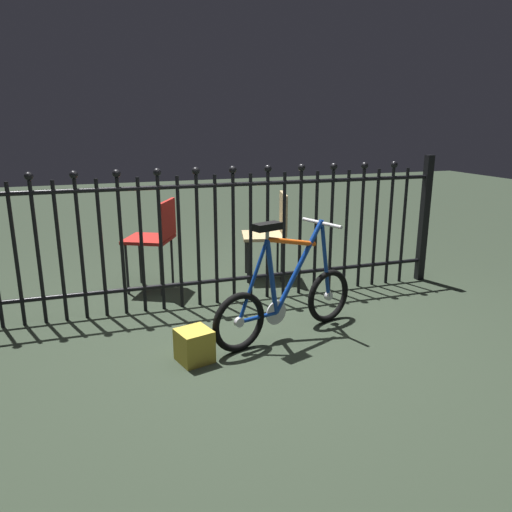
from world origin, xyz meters
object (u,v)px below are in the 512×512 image
(bicycle, at_px, (287,298))
(chair_red, at_px, (156,234))
(chair_tan, at_px, (272,228))
(display_crate, at_px, (194,346))

(bicycle, xyz_separation_m, chair_red, (-0.76, 1.35, 0.24))
(chair_red, bearing_deg, chair_tan, 1.15)
(chair_tan, bearing_deg, display_crate, -125.74)
(bicycle, relative_size, chair_tan, 1.44)
(bicycle, height_order, chair_red, bicycle)
(bicycle, xyz_separation_m, display_crate, (-0.73, -0.19, -0.19))
(display_crate, bearing_deg, chair_tan, 54.26)
(bicycle, xyz_separation_m, chair_tan, (0.39, 1.37, 0.22))
(chair_tan, bearing_deg, bicycle, -105.87)
(bicycle, distance_m, chair_tan, 1.44)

